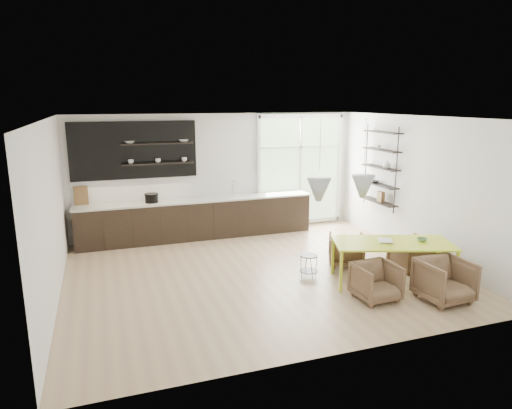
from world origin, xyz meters
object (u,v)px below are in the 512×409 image
at_px(armchair_back_left, 346,250).
at_px(armchair_front_right, 445,281).
at_px(armchair_back_right, 411,254).
at_px(wire_stool, 309,263).
at_px(armchair_front_left, 376,282).
at_px(dining_table, 393,245).

xyz_separation_m(armchair_back_left, armchair_front_right, (0.66, -1.98, 0.04)).
distance_m(armchair_back_left, armchair_back_right, 1.23).
bearing_deg(wire_stool, armchair_front_left, -63.59).
bearing_deg(armchair_front_right, armchair_front_left, 155.28).
xyz_separation_m(dining_table, armchair_front_right, (0.34, -0.95, -0.35)).
distance_m(armchair_back_left, armchair_front_left, 1.62).
relative_size(dining_table, armchair_front_right, 2.91).
xyz_separation_m(armchair_front_left, armchair_front_right, (1.02, -0.41, 0.04)).
distance_m(armchair_back_left, wire_stool, 1.03).
height_order(armchair_back_left, armchair_front_right, armchair_front_right).
xyz_separation_m(armchair_front_left, wire_stool, (-0.62, 1.24, -0.03)).
height_order(armchair_back_left, wire_stool, armchair_back_left).
xyz_separation_m(armchair_front_right, wire_stool, (-1.63, 1.65, -0.08)).
xyz_separation_m(dining_table, armchair_front_left, (-0.67, -0.54, -0.39)).
xyz_separation_m(armchair_back_right, armchair_front_left, (-1.43, -0.98, -0.01)).
bearing_deg(armchair_front_left, wire_stool, 113.90).
bearing_deg(armchair_back_right, armchair_back_left, -30.28).
height_order(armchair_front_left, wire_stool, armchair_front_left).
bearing_deg(armchair_back_left, armchair_front_right, 134.07).
distance_m(dining_table, armchair_front_right, 1.07).
bearing_deg(wire_stool, armchair_back_right, -7.34).
distance_m(armchair_back_left, armchair_front_right, 2.09).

